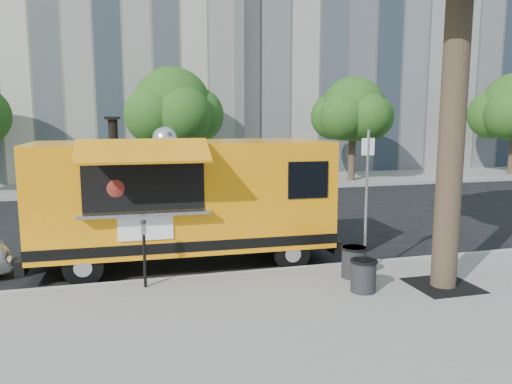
# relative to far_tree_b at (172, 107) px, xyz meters

# --- Properties ---
(ground) EXTENTS (120.00, 120.00, 0.00)m
(ground) POSITION_rel_far_tree_b_xyz_m (1.00, -12.70, -3.83)
(ground) COLOR black
(ground) RESTS_ON ground
(sidewalk) EXTENTS (60.00, 6.00, 0.15)m
(sidewalk) POSITION_rel_far_tree_b_xyz_m (1.00, -16.70, -3.76)
(sidewalk) COLOR gray
(sidewalk) RESTS_ON ground
(curb) EXTENTS (60.00, 0.14, 0.16)m
(curb) POSITION_rel_far_tree_b_xyz_m (1.00, -13.63, -3.76)
(curb) COLOR #999993
(curb) RESTS_ON ground
(far_sidewalk) EXTENTS (60.00, 5.00, 0.15)m
(far_sidewalk) POSITION_rel_far_tree_b_xyz_m (1.00, 0.80, -3.76)
(far_sidewalk) COLOR gray
(far_sidewalk) RESTS_ON ground
(building_mid) EXTENTS (20.00, 14.00, 20.00)m
(building_mid) POSITION_rel_far_tree_b_xyz_m (13.00, 10.30, 6.17)
(building_mid) COLOR #9B9591
(building_mid) RESTS_ON ground
(tree_well) EXTENTS (1.20, 1.20, 0.02)m
(tree_well) POSITION_rel_far_tree_b_xyz_m (3.60, -15.50, -3.68)
(tree_well) COLOR black
(tree_well) RESTS_ON sidewalk
(far_tree_b) EXTENTS (3.60, 3.60, 5.50)m
(far_tree_b) POSITION_rel_far_tree_b_xyz_m (0.00, 0.00, 0.00)
(far_tree_b) COLOR #33261C
(far_tree_b) RESTS_ON far_sidewalk
(far_tree_c) EXTENTS (3.24, 3.24, 5.21)m
(far_tree_c) POSITION_rel_far_tree_b_xyz_m (9.00, -0.30, -0.12)
(far_tree_c) COLOR #33261C
(far_tree_c) RESTS_ON far_sidewalk
(sign_post) EXTENTS (0.28, 0.06, 3.00)m
(sign_post) POSITION_rel_far_tree_b_xyz_m (2.55, -14.25, -1.98)
(sign_post) COLOR silver
(sign_post) RESTS_ON sidewalk
(parking_meter) EXTENTS (0.11, 0.11, 1.33)m
(parking_meter) POSITION_rel_far_tree_b_xyz_m (-2.00, -14.05, -2.85)
(parking_meter) COLOR black
(parking_meter) RESTS_ON sidewalk
(food_truck) EXTENTS (6.92, 3.26, 3.39)m
(food_truck) POSITION_rel_far_tree_b_xyz_m (-1.03, -12.37, -2.24)
(food_truck) COLOR orange
(food_truck) RESTS_ON ground
(trash_bin_left) EXTENTS (0.51, 0.51, 0.61)m
(trash_bin_left) POSITION_rel_far_tree_b_xyz_m (1.95, -15.37, -3.36)
(trash_bin_left) COLOR black
(trash_bin_left) RESTS_ON sidewalk
(trash_bin_right) EXTENTS (0.53, 0.53, 0.64)m
(trash_bin_right) POSITION_rel_far_tree_b_xyz_m (2.15, -14.56, -3.34)
(trash_bin_right) COLOR black
(trash_bin_right) RESTS_ON sidewalk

